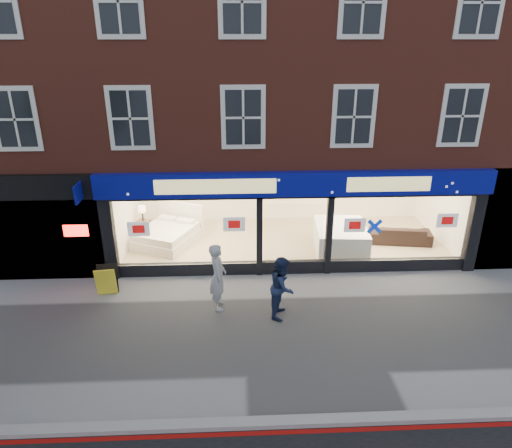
{
  "coord_description": "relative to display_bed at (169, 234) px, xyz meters",
  "views": [
    {
      "loc": [
        -1.72,
        -9.42,
        6.84
      ],
      "look_at": [
        -1.18,
        2.5,
        1.9
      ],
      "focal_mm": 32.0,
      "sensor_mm": 36.0,
      "label": 1
    }
  ],
  "objects": [
    {
      "name": "ground",
      "position": [
        4.11,
        -5.28,
        -0.43
      ],
      "size": [
        120.0,
        120.0,
        0.0
      ],
      "primitive_type": "plane",
      "color": "gray",
      "rests_on": "ground"
    },
    {
      "name": "kerb_line",
      "position": [
        4.11,
        -8.38,
        -0.43
      ],
      "size": [
        60.0,
        0.1,
        0.01
      ],
      "primitive_type": "cube",
      "color": "#8C0A07",
      "rests_on": "ground"
    },
    {
      "name": "kerb_stone",
      "position": [
        4.11,
        -8.18,
        -0.37
      ],
      "size": [
        60.0,
        0.25,
        0.12
      ],
      "primitive_type": "cube",
      "color": "gray",
      "rests_on": "ground"
    },
    {
      "name": "showroom_floor",
      "position": [
        4.11,
        -0.03,
        -0.38
      ],
      "size": [
        11.0,
        4.5,
        0.1
      ],
      "primitive_type": "cube",
      "color": "tan",
      "rests_on": "ground"
    },
    {
      "name": "building",
      "position": [
        4.09,
        1.66,
        6.24
      ],
      "size": [
        19.0,
        8.26,
        10.3
      ],
      "color": "brown",
      "rests_on": "ground"
    },
    {
      "name": "display_bed",
      "position": [
        0.0,
        0.0,
        0.0
      ],
      "size": [
        2.44,
        2.63,
        1.19
      ],
      "rotation": [
        0.0,
        0.0,
        -0.42
      ],
      "color": "white",
      "rests_on": "showroom_floor"
    },
    {
      "name": "bedside_table",
      "position": [
        -0.99,
        0.71,
        -0.06
      ],
      "size": [
        0.54,
        0.54,
        0.55
      ],
      "primitive_type": "cube",
      "rotation": [
        0.0,
        0.0,
        -0.23
      ],
      "color": "brown",
      "rests_on": "showroom_floor"
    },
    {
      "name": "mattress_stack",
      "position": [
        5.88,
        -0.76,
        0.08
      ],
      "size": [
        1.81,
        2.21,
        0.83
      ],
      "rotation": [
        0.0,
        0.0,
        -0.08
      ],
      "color": "white",
      "rests_on": "showroom_floor"
    },
    {
      "name": "sofa",
      "position": [
        8.11,
        -0.32,
        -0.03
      ],
      "size": [
        2.18,
        1.13,
        0.61
      ],
      "primitive_type": "imported",
      "rotation": [
        0.0,
        0.0,
        2.99
      ],
      "color": "black",
      "rests_on": "showroom_floor"
    },
    {
      "name": "a_board",
      "position": [
        -1.31,
        -3.23,
        0.0
      ],
      "size": [
        0.61,
        0.43,
        0.87
      ],
      "primitive_type": "cube",
      "rotation": [
        0.0,
        0.0,
        0.12
      ],
      "color": "yellow",
      "rests_on": "ground"
    },
    {
      "name": "pedestrian_grey",
      "position": [
        1.86,
        -4.05,
        0.5
      ],
      "size": [
        0.49,
        0.71,
        1.87
      ],
      "primitive_type": "imported",
      "rotation": [
        0.0,
        0.0,
        1.64
      ],
      "color": "#A6A7AD",
      "rests_on": "ground"
    },
    {
      "name": "pedestrian_blue",
      "position": [
        3.54,
        -4.49,
        0.4
      ],
      "size": [
        0.83,
        0.95,
        1.68
      ],
      "primitive_type": "imported",
      "rotation": [
        0.0,
        0.0,
        1.3
      ],
      "color": "#172343",
      "rests_on": "ground"
    }
  ]
}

